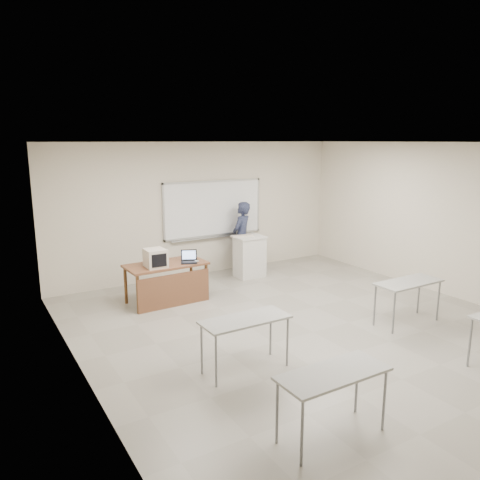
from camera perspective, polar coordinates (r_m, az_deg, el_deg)
floor at (r=7.78m, az=8.91°, el=-11.07°), size 7.00×8.00×0.01m
whiteboard at (r=10.74m, az=-3.26°, el=3.75°), size 2.48×0.10×1.31m
student_desks at (r=6.63m, az=16.69°, el=-9.32°), size 4.40×2.20×0.73m
instructor_desk at (r=8.90m, az=-8.72°, el=-4.24°), size 1.50×0.75×0.75m
podium at (r=10.53m, az=1.17°, el=-2.02°), size 0.66×0.49×0.93m
crt_monitor at (r=8.71m, az=-10.28°, el=-2.19°), size 0.37×0.42×0.35m
laptop at (r=8.97m, az=-6.37°, el=-2.37°), size 0.30×0.28×0.22m
mouse at (r=8.98m, az=-5.30°, el=-2.58°), size 0.10×0.07×0.04m
keyboard at (r=10.42m, az=0.25°, el=0.50°), size 0.52×0.25×0.03m
presenter at (r=10.89m, az=0.21°, el=0.37°), size 0.72×0.65×1.65m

